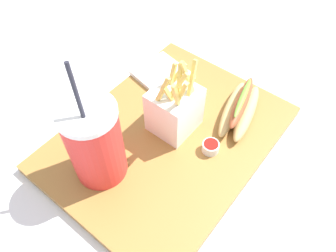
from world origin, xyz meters
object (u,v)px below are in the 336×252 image
Objects in this scene: hot_dog_1 at (240,108)px; napkin_stack at (162,75)px; ketchup_cup_1 at (211,147)px; fries_basket at (175,109)px; soda_cup at (95,142)px.

hot_dog_1 is 1.50× the size of napkin_stack.
ketchup_cup_1 is 0.23m from napkin_stack.
napkin_stack is (-0.10, -0.11, -0.05)m from fries_basket.
ketchup_cup_1 is (-0.16, 0.13, -0.07)m from soda_cup.
fries_basket is at bearing -92.93° from ketchup_cup_1.
napkin_stack is at bearing -165.04° from soda_cup.
ketchup_cup_1 is at bearing 1.60° from hot_dog_1.
napkin_stack is at bearing -116.54° from ketchup_cup_1.
napkin_stack is at bearing -87.65° from hot_dog_1.
soda_cup is at bearing -40.04° from ketchup_cup_1.
soda_cup is 0.22m from ketchup_cup_1.
napkin_stack is (-0.10, -0.20, -0.01)m from ketchup_cup_1.
hot_dog_1 is (-0.11, 0.09, -0.03)m from fries_basket.
ketchup_cup_1 reaches higher than napkin_stack.
fries_basket is 1.47× the size of napkin_stack.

